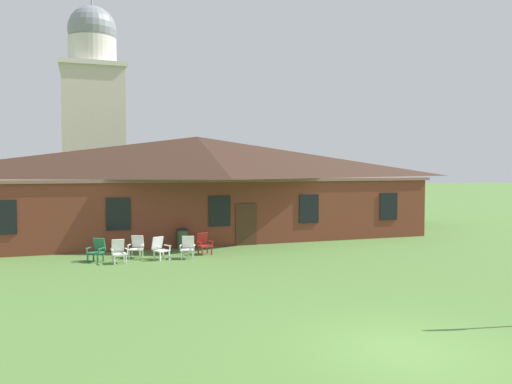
# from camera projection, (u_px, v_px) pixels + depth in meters

# --- Properties ---
(ground_plane) EXTENTS (200.00, 200.00, 0.00)m
(ground_plane) POSITION_uv_depth(u_px,v_px,m) (406.00, 352.00, 10.87)
(ground_plane) COLOR #517A38
(brick_building) EXTENTS (25.19, 10.40, 5.72)m
(brick_building) POSITION_uv_depth(u_px,v_px,m) (197.00, 185.00, 30.07)
(brick_building) COLOR brown
(brick_building) RESTS_ON ground
(dome_tower) EXTENTS (5.18, 5.18, 18.00)m
(dome_tower) POSITION_uv_depth(u_px,v_px,m) (93.00, 116.00, 42.26)
(dome_tower) COLOR beige
(dome_tower) RESTS_ON ground
(lawn_chair_by_porch) EXTENTS (0.84, 0.87, 0.96)m
(lawn_chair_by_porch) POSITION_uv_depth(u_px,v_px,m) (97.00, 249.00, 21.39)
(lawn_chair_by_porch) COLOR #28704C
(lawn_chair_by_porch) RESTS_ON ground
(lawn_chair_near_door) EXTENTS (0.69, 0.72, 0.96)m
(lawn_chair_near_door) POSITION_uv_depth(u_px,v_px,m) (119.00, 251.00, 21.04)
(lawn_chair_near_door) COLOR silver
(lawn_chair_near_door) RESTS_ON ground
(lawn_chair_left_end) EXTENTS (0.77, 0.82, 0.96)m
(lawn_chair_left_end) POSITION_uv_depth(u_px,v_px,m) (137.00, 246.00, 22.25)
(lawn_chair_left_end) COLOR silver
(lawn_chair_left_end) RESTS_ON ground
(lawn_chair_middle) EXTENTS (0.81, 0.85, 0.96)m
(lawn_chair_middle) POSITION_uv_depth(u_px,v_px,m) (160.00, 248.00, 21.87)
(lawn_chair_middle) COLOR white
(lawn_chair_middle) RESTS_ON ground
(lawn_chair_right_end) EXTENTS (0.75, 0.80, 0.96)m
(lawn_chair_right_end) POSITION_uv_depth(u_px,v_px,m) (188.00, 247.00, 22.09)
(lawn_chair_right_end) COLOR silver
(lawn_chair_right_end) RESTS_ON ground
(lawn_chair_far_side) EXTENTS (0.72, 0.76, 0.96)m
(lawn_chair_far_side) POSITION_uv_depth(u_px,v_px,m) (204.00, 243.00, 23.20)
(lawn_chair_far_side) COLOR maroon
(lawn_chair_far_side) RESTS_ON ground
(trash_bin) EXTENTS (0.56, 0.56, 0.98)m
(trash_bin) POSITION_uv_depth(u_px,v_px,m) (183.00, 239.00, 24.57)
(trash_bin) COLOR #335638
(trash_bin) RESTS_ON ground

